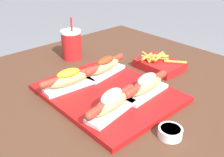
{
  "coord_description": "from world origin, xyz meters",
  "views": [
    {
      "loc": [
        0.55,
        -0.59,
        1.22
      ],
      "look_at": [
        -0.04,
        -0.05,
        0.8
      ],
      "focal_mm": 42.0,
      "sensor_mm": 36.0,
      "label": 1
    }
  ],
  "objects": [
    {
      "name": "fries_basket",
      "position": [
        -0.06,
        0.23,
        0.77
      ],
      "size": [
        0.18,
        0.14,
        0.06
      ],
      "color": "#B21919",
      "rests_on": "patio_table"
    },
    {
      "name": "hot_dog_3",
      "position": [
        0.06,
        0.01,
        0.8
      ],
      "size": [
        0.07,
        0.22,
        0.07
      ],
      "color": "white",
      "rests_on": "serving_tray"
    },
    {
      "name": "serving_tray",
      "position": [
        -0.04,
        -0.07,
        0.76
      ],
      "size": [
        0.45,
        0.37,
        0.02
      ],
      "color": "#B71414",
      "rests_on": "patio_table"
    },
    {
      "name": "hot_dog_1",
      "position": [
        0.07,
        -0.15,
        0.8
      ],
      "size": [
        0.09,
        0.22,
        0.08
      ],
      "color": "white",
      "rests_on": "serving_tray"
    },
    {
      "name": "hot_dog_2",
      "position": [
        -0.14,
        0.01,
        0.8
      ],
      "size": [
        0.09,
        0.22,
        0.07
      ],
      "color": "white",
      "rests_on": "serving_tray"
    },
    {
      "name": "drink_cup",
      "position": [
        -0.4,
        0.03,
        0.81
      ],
      "size": [
        0.09,
        0.09,
        0.19
      ],
      "color": "red",
      "rests_on": "patio_table"
    },
    {
      "name": "hot_dog_0",
      "position": [
        -0.15,
        -0.16,
        0.8
      ],
      "size": [
        0.08,
        0.22,
        0.07
      ],
      "color": "white",
      "rests_on": "serving_tray"
    },
    {
      "name": "sauce_bowl",
      "position": [
        0.24,
        -0.09,
        0.76
      ],
      "size": [
        0.07,
        0.07,
        0.03
      ],
      "color": "white",
      "rests_on": "patio_table"
    }
  ]
}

